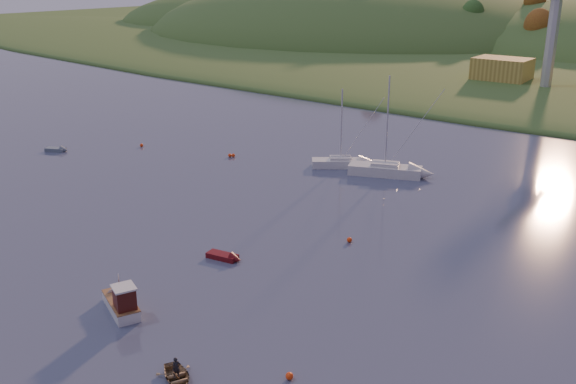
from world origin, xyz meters
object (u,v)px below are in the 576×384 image
Objects in this scene: canoe at (177,376)px; red_tender at (229,258)px; fishing_boat at (120,300)px; sailboat_far at (385,169)px; sailboat_near at (340,162)px; grey_dinghy at (60,150)px.

red_tender reaches higher than canoe.
fishing_boat is at bearing -103.36° from red_tender.
fishing_boat is 42.07m from sailboat_far.
sailboat_near is 48.51m from canoe.
sailboat_near reaches higher than fishing_boat.
grey_dinghy is (-53.11, 27.43, -0.07)m from canoe.
sailboat_far is (-0.47, 42.07, 0.01)m from fishing_boat.
sailboat_far reaches higher than red_tender.
canoe is 59.78m from grey_dinghy.
fishing_boat reaches higher than canoe.
red_tender is (0.72, 11.51, -0.54)m from fishing_boat.
sailboat_far is at bearing -65.67° from fishing_boat.
sailboat_far is (6.42, 0.39, 0.11)m from sailboat_near.
sailboat_far is 3.59× the size of grey_dinghy.
canoe is at bearing -52.69° from grey_dinghy.
sailboat_far is 30.59m from red_tender.
red_tender is at bearing -109.41° from sailboat_far.
grey_dinghy is at bearing -5.24° from fishing_boat.
grey_dinghy is (-36.03, -17.97, -0.43)m from sailboat_near.
red_tender is (7.62, -30.18, -0.45)m from sailboat_near.
sailboat_near is at bearing 94.42° from red_tender.
canoe is at bearing -98.54° from sailboat_far.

